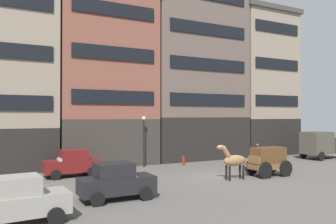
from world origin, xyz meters
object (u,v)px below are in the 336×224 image
Objects in this scene: delivery_truck_near at (321,144)px; pedestrian_officer at (258,151)px; cargo_wagon at (268,159)px; fire_hydrant_curbside at (183,160)px; sedan_parked_curb at (18,200)px; sedan_dark at (72,163)px; sedan_light at (116,181)px; draft_horse at (234,160)px; streetlamp_curbside at (144,134)px.

pedestrian_officer is (-7.22, 0.79, -0.44)m from delivery_truck_near.
cargo_wagon is 12.30m from delivery_truck_near.
delivery_truck_near reaches higher than fire_hydrant_curbside.
cargo_wagon is 16.28m from sedan_parked_curb.
delivery_truck_near is (11.32, 4.80, 0.28)m from cargo_wagon.
sedan_light is at bearing -84.83° from sedan_dark.
delivery_truck_near is at bearing 18.60° from draft_horse.
sedan_light is (-22.70, -6.29, -0.51)m from delivery_truck_near.
sedan_parked_curb is (-3.87, -9.46, 0.00)m from sedan_dark.
fire_hydrant_curbside is (0.28, 7.07, -0.84)m from draft_horse.
sedan_light is 17.02m from pedestrian_officer.
sedan_parked_curb is (-27.24, -8.22, -0.51)m from delivery_truck_near.
draft_horse reaches higher than sedan_parked_curb.
draft_horse reaches higher than sedan_light.
cargo_wagon reaches higher than sedan_parked_curb.
sedan_dark is at bearing -173.77° from fire_hydrant_curbside.
draft_horse is 2.82× the size of fire_hydrant_curbside.
pedestrian_officer is (7.05, 5.60, -0.29)m from draft_horse.
cargo_wagon reaches higher than sedan_light.
streetlamp_curbside reaches higher than draft_horse.
cargo_wagon is 3.52× the size of fire_hydrant_curbside.
cargo_wagon is 11.47m from sedan_light.
sedan_light is at bearing -164.50° from delivery_truck_near.
delivery_truck_near is 1.19× the size of sedan_dark.
streetlamp_curbside is (5.35, 9.19, 1.76)m from sedan_light.
sedan_light is 0.97× the size of sedan_parked_curb.
sedan_dark is 4.55× the size of fire_hydrant_curbside.
sedan_dark is 0.99× the size of sedan_parked_curb.
pedestrian_officer is at bearing -12.27° from fire_hydrant_curbside.
delivery_truck_near is 5.40× the size of fire_hydrant_curbside.
draft_horse is at bearing 179.99° from cargo_wagon.
sedan_parked_curb is at bearing -157.10° from sedan_light.
sedan_light is 2.07× the size of pedestrian_officer.
cargo_wagon reaches higher than sedan_dark.
delivery_truck_near reaches higher than sedan_parked_curb.
pedestrian_officer is at bearing -11.71° from streetlamp_curbside.
pedestrian_officer is at bearing 173.74° from delivery_truck_near.
cargo_wagon reaches higher than fire_hydrant_curbside.
sedan_light is 10.78m from streetlamp_curbside.
sedan_parked_curb is (-12.97, -3.41, -0.36)m from draft_horse.
streetlamp_curbside reaches higher than cargo_wagon.
streetlamp_curbside is (-17.34, 2.89, 1.25)m from delivery_truck_near.
sedan_dark is 9.46m from fire_hydrant_curbside.
cargo_wagon is at bearing -26.63° from sedan_dark.
delivery_truck_near reaches higher than cargo_wagon.
delivery_truck_near reaches higher than draft_horse.
cargo_wagon is at bearing 12.09° from sedan_parked_curb.
sedan_parked_curb reaches higher than pedestrian_officer.
sedan_parked_curb is at bearing -112.24° from sedan_dark.
sedan_parked_curb is 14.98m from streetlamp_curbside.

